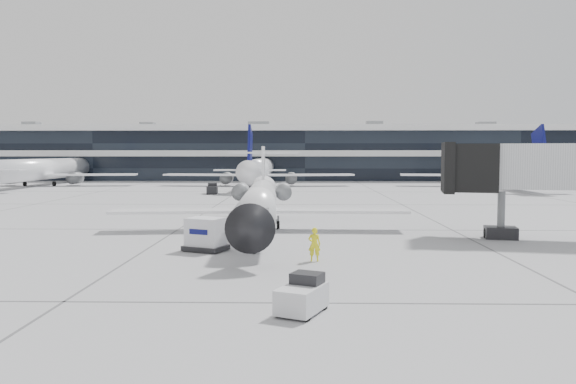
{
  "coord_description": "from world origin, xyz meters",
  "views": [
    {
      "loc": [
        -1.13,
        -40.6,
        5.6
      ],
      "look_at": [
        -1.99,
        2.34,
        2.6
      ],
      "focal_mm": 35.0,
      "sensor_mm": 36.0,
      "label": 1
    }
  ],
  "objects_px": {
    "ramp_worker": "(314,244)",
    "cargo_uld": "(206,235)",
    "regional_jet": "(260,202)",
    "baggage_tug": "(303,296)"
  },
  "relations": [
    {
      "from": "ramp_worker",
      "to": "cargo_uld",
      "type": "xyz_separation_m",
      "value": [
        -6.14,
        2.96,
        0.05
      ]
    },
    {
      "from": "ramp_worker",
      "to": "cargo_uld",
      "type": "height_order",
      "value": "cargo_uld"
    },
    {
      "from": "regional_jet",
      "to": "cargo_uld",
      "type": "bearing_deg",
      "value": -108.89
    },
    {
      "from": "ramp_worker",
      "to": "regional_jet",
      "type": "bearing_deg",
      "value": -68.17
    },
    {
      "from": "regional_jet",
      "to": "cargo_uld",
      "type": "height_order",
      "value": "regional_jet"
    },
    {
      "from": "regional_jet",
      "to": "baggage_tug",
      "type": "height_order",
      "value": "regional_jet"
    },
    {
      "from": "baggage_tug",
      "to": "ramp_worker",
      "type": "bearing_deg",
      "value": 110.07
    },
    {
      "from": "regional_jet",
      "to": "baggage_tug",
      "type": "xyz_separation_m",
      "value": [
        2.97,
        -20.7,
        -1.51
      ]
    },
    {
      "from": "regional_jet",
      "to": "ramp_worker",
      "type": "bearing_deg",
      "value": -74.41
    },
    {
      "from": "regional_jet",
      "to": "ramp_worker",
      "type": "distance_m",
      "value": 11.95
    }
  ]
}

